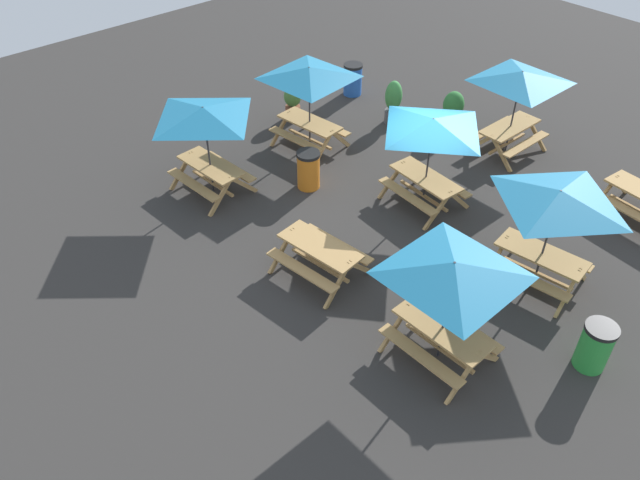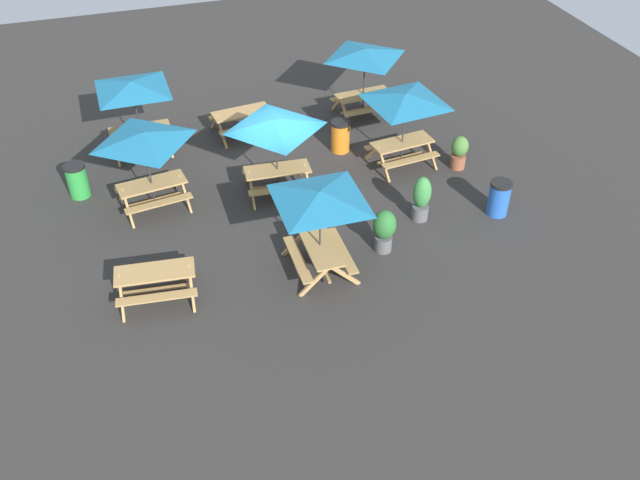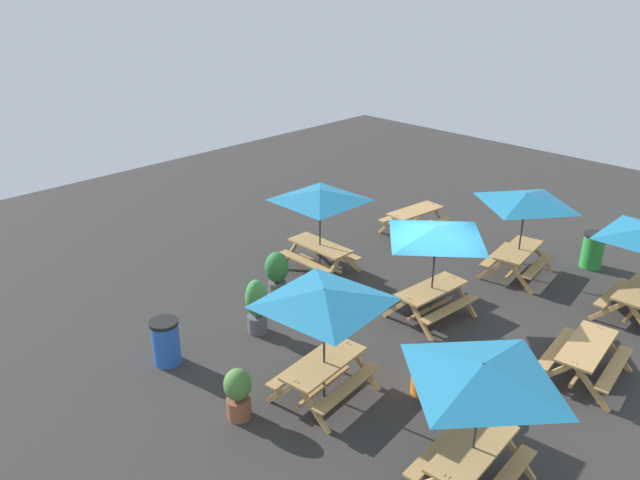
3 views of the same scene
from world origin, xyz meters
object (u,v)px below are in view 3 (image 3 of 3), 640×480
at_px(picnic_table_0, 482,381).
at_px(trash_bin_blue, 166,342).
at_px(picnic_table_4, 436,239).
at_px(picnic_table_5, 415,216).
at_px(potted_plant_0, 257,305).
at_px(potted_plant_2, 277,272).
at_px(trash_bin_green, 593,250).
at_px(potted_plant_1, 238,392).
at_px(picnic_table_7, 324,304).
at_px(picnic_table_6, 525,205).
at_px(trash_bin_orange, 427,371).
at_px(picnic_table_1, 586,353).
at_px(picnic_table_2, 320,201).

height_order(picnic_table_0, trash_bin_blue, picnic_table_0).
bearing_deg(picnic_table_0, picnic_table_4, 38.39).
bearing_deg(picnic_table_5, potted_plant_0, -166.25).
distance_m(picnic_table_4, trash_bin_blue, 6.18).
height_order(trash_bin_blue, potted_plant_2, potted_plant_2).
bearing_deg(trash_bin_green, trash_bin_blue, 157.86).
bearing_deg(potted_plant_1, trash_bin_green, -10.18).
height_order(picnic_table_7, potted_plant_2, picnic_table_7).
xyz_separation_m(picnic_table_6, trash_bin_orange, (-5.76, -1.25, -1.49)).
bearing_deg(picnic_table_1, trash_bin_green, 14.82).
distance_m(picnic_table_1, picnic_table_7, 5.36).
bearing_deg(picnic_table_2, potted_plant_0, 110.90).
relative_size(picnic_table_1, picnic_table_4, 0.83).
bearing_deg(picnic_table_2, trash_bin_blue, 98.87).
relative_size(picnic_table_1, picnic_table_6, 0.83).
relative_size(picnic_table_7, potted_plant_1, 2.77).
distance_m(picnic_table_1, picnic_table_5, 7.69).
bearing_deg(trash_bin_green, picnic_table_0, -167.90).
bearing_deg(picnic_table_7, potted_plant_1, 150.08).
xyz_separation_m(picnic_table_2, potted_plant_1, (-5.26, -3.15, -1.45)).
xyz_separation_m(picnic_table_2, trash_bin_green, (5.36, -5.06, -1.49)).
height_order(picnic_table_2, picnic_table_5, picnic_table_2).
bearing_deg(trash_bin_green, picnic_table_2, 136.65).
relative_size(picnic_table_2, picnic_table_7, 1.01).
distance_m(picnic_table_0, picnic_table_5, 10.28).
bearing_deg(potted_plant_2, picnic_table_6, -35.02).
bearing_deg(picnic_table_1, picnic_table_7, 134.64).
distance_m(picnic_table_4, potted_plant_2, 3.99).
relative_size(picnic_table_4, trash_bin_blue, 2.38).
xyz_separation_m(picnic_table_2, potted_plant_0, (-3.15, -1.16, -1.32)).
xyz_separation_m(trash_bin_blue, potted_plant_1, (-0.03, -2.40, 0.05)).
distance_m(potted_plant_0, potted_plant_2, 1.70).
distance_m(picnic_table_7, potted_plant_0, 3.02).
height_order(picnic_table_1, potted_plant_2, potted_plant_2).
bearing_deg(picnic_table_2, picnic_table_1, -176.99).
relative_size(trash_bin_orange, potted_plant_2, 0.83).
distance_m(picnic_table_0, trash_bin_blue, 6.60).
xyz_separation_m(picnic_table_2, picnic_table_4, (0.09, -3.52, 0.00)).
xyz_separation_m(picnic_table_7, trash_bin_blue, (-1.48, 3.06, -1.49)).
distance_m(trash_bin_orange, potted_plant_2, 4.92).
height_order(picnic_table_1, potted_plant_0, potted_plant_0).
bearing_deg(potted_plant_1, picnic_table_2, 30.94).
xyz_separation_m(potted_plant_1, potted_plant_2, (3.52, 2.92, 0.12)).
relative_size(trash_bin_green, potted_plant_1, 0.96).
bearing_deg(picnic_table_0, trash_bin_green, 8.17).
distance_m(trash_bin_blue, potted_plant_1, 2.40).
height_order(trash_bin_orange, trash_bin_green, same).
bearing_deg(potted_plant_2, potted_plant_1, -140.36).
relative_size(picnic_table_5, trash_bin_green, 1.98).
xyz_separation_m(picnic_table_7, potted_plant_0, (0.59, 2.65, -1.32)).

